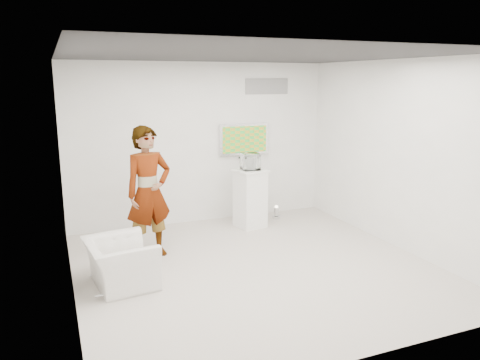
{
  "coord_description": "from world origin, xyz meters",
  "views": [
    {
      "loc": [
        -2.63,
        -5.86,
        2.69
      ],
      "look_at": [
        0.01,
        0.6,
        1.18
      ],
      "focal_mm": 35.0,
      "sensor_mm": 36.0,
      "label": 1
    }
  ],
  "objects_px": {
    "tv": "(244,139)",
    "pedestal": "(250,198)",
    "person": "(149,192)",
    "floor_uplight": "(276,212)",
    "armchair": "(121,263)"
  },
  "relations": [
    {
      "from": "person",
      "to": "floor_uplight",
      "type": "xyz_separation_m",
      "value": [
        2.69,
        1.04,
        -0.89
      ]
    },
    {
      "from": "tv",
      "to": "person",
      "type": "bearing_deg",
      "value": -146.5
    },
    {
      "from": "pedestal",
      "to": "armchair",
      "type": "bearing_deg",
      "value": -147.25
    },
    {
      "from": "tv",
      "to": "floor_uplight",
      "type": "bearing_deg",
      "value": -36.17
    },
    {
      "from": "person",
      "to": "floor_uplight",
      "type": "relative_size",
      "value": 8.08
    },
    {
      "from": "person",
      "to": "pedestal",
      "type": "height_order",
      "value": "person"
    },
    {
      "from": "person",
      "to": "armchair",
      "type": "distance_m",
      "value": 1.28
    },
    {
      "from": "pedestal",
      "to": "floor_uplight",
      "type": "distance_m",
      "value": 0.85
    },
    {
      "from": "floor_uplight",
      "to": "tv",
      "type": "bearing_deg",
      "value": 143.83
    },
    {
      "from": "person",
      "to": "armchair",
      "type": "height_order",
      "value": "person"
    },
    {
      "from": "armchair",
      "to": "person",
      "type": "bearing_deg",
      "value": -39.73
    },
    {
      "from": "tv",
      "to": "armchair",
      "type": "xyz_separation_m",
      "value": [
        -2.74,
        -2.33,
        -1.24
      ]
    },
    {
      "from": "tv",
      "to": "pedestal",
      "type": "relative_size",
      "value": 0.93
    },
    {
      "from": "armchair",
      "to": "pedestal",
      "type": "bearing_deg",
      "value": -64.1
    },
    {
      "from": "tv",
      "to": "floor_uplight",
      "type": "distance_m",
      "value": 1.57
    }
  ]
}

